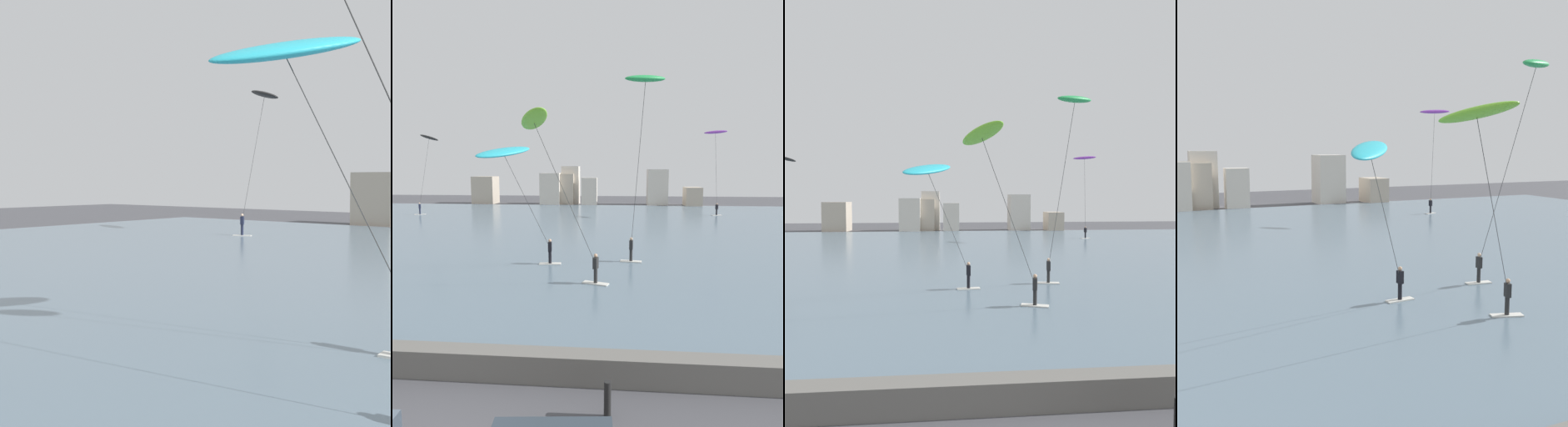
% 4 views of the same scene
% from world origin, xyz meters
% --- Properties ---
extents(seawall_barrier, '(60.00, 0.70, 0.86)m').
position_xyz_m(seawall_barrier, '(0.00, 4.01, 0.43)').
color(seawall_barrier, '#66635E').
rests_on(seawall_barrier, ground).
extents(water_bay, '(84.00, 52.00, 0.10)m').
position_xyz_m(water_bay, '(0.00, 30.71, 0.05)').
color(water_bay, slate).
rests_on(water_bay, ground).
extents(far_shore_buildings, '(40.45, 5.41, 6.81)m').
position_xyz_m(far_shore_buildings, '(-2.74, 58.71, 2.76)').
color(far_shore_buildings, '#B7A893').
rests_on(far_shore_buildings, ground).
extents(kitesurfer_cyan, '(4.65, 3.80, 7.72)m').
position_xyz_m(kitesurfer_cyan, '(-2.20, 15.09, 6.71)').
color(kitesurfer_cyan, silver).
rests_on(kitesurfer_cyan, water_bay).
extents(kitesurfer_green, '(2.58, 4.43, 11.30)m').
position_xyz_m(kitesurfer_green, '(5.63, 15.04, 9.55)').
color(kitesurfer_green, silver).
rests_on(kitesurfer_green, water_bay).
extents(kitesurfer_purple, '(3.44, 4.39, 10.96)m').
position_xyz_m(kitesurfer_purple, '(16.35, 41.21, 9.73)').
color(kitesurfer_purple, silver).
rests_on(kitesurfer_purple, water_bay).
extents(kitesurfer_lime, '(4.77, 3.61, 8.95)m').
position_xyz_m(kitesurfer_lime, '(0.52, 11.53, 7.84)').
color(kitesurfer_lime, silver).
rests_on(kitesurfer_lime, water_bay).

